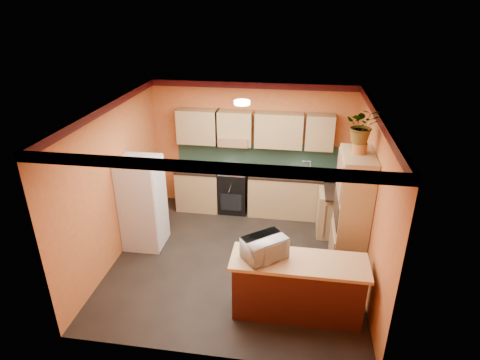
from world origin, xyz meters
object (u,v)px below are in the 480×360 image
(pantry, at_px, (351,215))
(microwave, at_px, (264,248))
(stove, at_px, (233,190))
(breakfast_bar, at_px, (297,289))
(fridge, at_px, (143,203))
(base_cabinets_back, at_px, (263,193))

(pantry, distance_m, microwave, 1.73)
(stove, distance_m, breakfast_bar, 3.28)
(stove, distance_m, pantry, 2.90)
(fridge, distance_m, microwave, 2.73)
(fridge, relative_size, microwave, 2.95)
(fridge, xyz_separation_m, breakfast_bar, (2.81, -1.42, -0.41))
(pantry, height_order, breakfast_bar, pantry)
(breakfast_bar, distance_m, microwave, 0.81)
(microwave, bearing_deg, fridge, 109.26)
(base_cabinets_back, xyz_separation_m, pantry, (1.58, -1.79, 0.61))
(stove, xyz_separation_m, microwave, (0.93, -2.95, 0.63))
(stove, height_order, breakfast_bar, stove)
(base_cabinets_back, height_order, fridge, fridge)
(breakfast_bar, bearing_deg, fridge, 153.25)
(base_cabinets_back, bearing_deg, microwave, -84.09)
(stove, relative_size, fridge, 0.54)
(microwave, bearing_deg, pantry, 2.97)
(pantry, xyz_separation_m, breakfast_bar, (-0.79, -1.16, -0.61))
(pantry, xyz_separation_m, microwave, (-1.28, -1.16, 0.04))
(stove, height_order, microwave, microwave)
(stove, xyz_separation_m, breakfast_bar, (1.42, -2.95, -0.02))
(stove, bearing_deg, breakfast_bar, -64.35)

